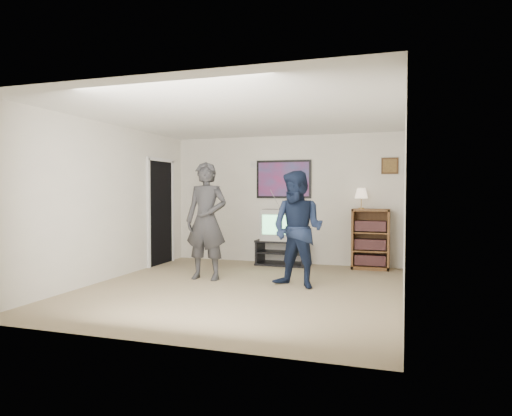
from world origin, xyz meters
The scene contains 13 objects.
room_shell centered at (0.00, 0.35, 1.25)m, with size 4.51×5.00×2.51m.
media_stand centered at (0.04, 2.23, 0.24)m, with size 0.98×0.56×0.48m.
crt_television centered at (0.01, 2.23, 0.77)m, with size 0.69×0.59×0.59m, color gray, non-canonical shape.
bookshelf centered at (1.69, 2.28, 0.55)m, with size 0.67×0.38×1.09m, color #532E18, non-canonical shape.
table_lamp centered at (1.51, 2.30, 1.28)m, with size 0.24×0.24×0.38m, color #FADEBD, non-canonical shape.
person_tall centered at (-0.77, 0.49, 0.94)m, with size 0.69×0.45×1.89m, color #2B2B2D.
person_short centered at (0.77, 0.33, 0.86)m, with size 0.84×0.65×1.72m, color #131D36.
controller_left centered at (-0.79, 0.68, 1.23)m, with size 0.03×0.11×0.03m, color white.
controller_right centered at (0.72, 0.54, 1.07)m, with size 0.03×0.11×0.03m, color white.
poster centered at (0.00, 2.48, 1.65)m, with size 1.10×0.03×0.75m, color black.
air_vent centered at (-0.55, 2.48, 1.95)m, with size 0.28×0.02×0.14m, color white.
small_picture centered at (2.00, 2.48, 1.88)m, with size 0.30×0.03×0.30m, color #4A2F17.
doorway centered at (-2.23, 1.60, 1.00)m, with size 0.03×0.85×2.00m, color black.
Camera 1 is at (2.22, -6.22, 1.43)m, focal length 32.00 mm.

